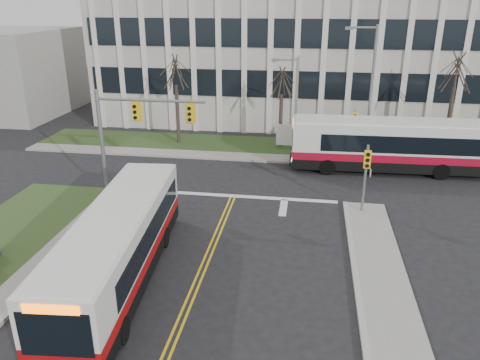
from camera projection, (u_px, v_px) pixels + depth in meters
name	position (u px, v px, depth m)	size (l,w,h in m)	color
ground	(202.00, 272.00, 19.74)	(120.00, 120.00, 0.00)	black
sidewalk_cross	(319.00, 161.00, 33.01)	(44.00, 1.60, 0.14)	#9E9B93
building_lawn	(319.00, 149.00, 35.59)	(44.00, 5.00, 0.12)	#344A20
office_building	(322.00, 52.00, 44.49)	(40.00, 16.00, 12.00)	beige
building_annex	(2.00, 72.00, 45.87)	(12.00, 12.00, 8.00)	#9E9B93
mast_arm_signal	(129.00, 126.00, 25.57)	(6.11, 0.38, 6.20)	slate
signal_pole_near	(366.00, 170.00, 24.17)	(0.34, 0.39, 3.80)	slate
signal_pole_far	(354.00, 128.00, 32.00)	(0.34, 0.39, 3.80)	slate
streetlight	(369.00, 87.00, 31.65)	(2.15, 0.25, 9.20)	slate
directory_sign	(286.00, 135.00, 35.08)	(1.50, 0.12, 2.00)	slate
tree_left	(176.00, 73.00, 35.15)	(1.80, 1.80, 7.70)	#42352B
tree_mid	(282.00, 84.00, 34.45)	(1.80, 1.80, 6.82)	#42352B
tree_right	(456.00, 74.00, 32.21)	(1.80, 1.80, 8.25)	#42352B
bus_main	(119.00, 247.00, 18.61)	(2.48, 11.44, 3.05)	silver
bus_cross	(389.00, 147.00, 30.70)	(2.73, 12.58, 3.35)	silver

